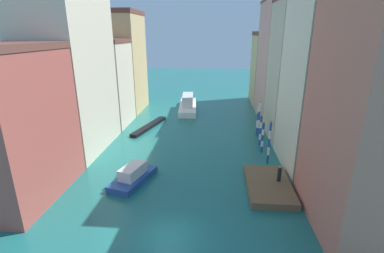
{
  "coord_description": "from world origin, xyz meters",
  "views": [
    {
      "loc": [
        3.08,
        -16.44,
        13.92
      ],
      "look_at": [
        -0.07,
        20.76,
        1.5
      ],
      "focal_mm": 26.29,
      "sensor_mm": 36.0,
      "label": 1
    }
  ],
  "objects_px": {
    "mooring_pole_0": "(269,142)",
    "mooring_pole_3": "(259,118)",
    "motorboat_0": "(133,176)",
    "mooring_pole_1": "(263,136)",
    "person_on_dock": "(279,174)",
    "vaporetto_white": "(188,105)",
    "mooring_pole_4": "(258,119)",
    "waterfront_dock": "(269,185)",
    "gondola_black": "(149,126)",
    "mooring_pole_2": "(260,130)"
  },
  "relations": [
    {
      "from": "mooring_pole_3",
      "to": "motorboat_0",
      "type": "height_order",
      "value": "mooring_pole_3"
    },
    {
      "from": "mooring_pole_3",
      "to": "vaporetto_white",
      "type": "bearing_deg",
      "value": 130.2
    },
    {
      "from": "mooring_pole_1",
      "to": "motorboat_0",
      "type": "height_order",
      "value": "mooring_pole_1"
    },
    {
      "from": "mooring_pole_4",
      "to": "vaporetto_white",
      "type": "xyz_separation_m",
      "value": [
        -11.25,
        12.69,
        -1.22
      ]
    },
    {
      "from": "waterfront_dock",
      "to": "gondola_black",
      "type": "height_order",
      "value": "waterfront_dock"
    },
    {
      "from": "mooring_pole_4",
      "to": "vaporetto_white",
      "type": "bearing_deg",
      "value": 131.57
    },
    {
      "from": "waterfront_dock",
      "to": "mooring_pole_1",
      "type": "xyz_separation_m",
      "value": [
        0.63,
        8.66,
        1.73
      ]
    },
    {
      "from": "person_on_dock",
      "to": "mooring_pole_3",
      "type": "distance_m",
      "value": 14.08
    },
    {
      "from": "gondola_black",
      "to": "motorboat_0",
      "type": "bearing_deg",
      "value": -82.34
    },
    {
      "from": "waterfront_dock",
      "to": "motorboat_0",
      "type": "height_order",
      "value": "motorboat_0"
    },
    {
      "from": "person_on_dock",
      "to": "vaporetto_white",
      "type": "xyz_separation_m",
      "value": [
        -11.35,
        27.42,
        -0.34
      ]
    },
    {
      "from": "mooring_pole_0",
      "to": "mooring_pole_2",
      "type": "xyz_separation_m",
      "value": [
        -0.17,
        5.23,
        -0.4
      ]
    },
    {
      "from": "mooring_pole_4",
      "to": "gondola_black",
      "type": "xyz_separation_m",
      "value": [
        -16.14,
        1.63,
        -2.03
      ]
    },
    {
      "from": "mooring_pole_3",
      "to": "motorboat_0",
      "type": "xyz_separation_m",
      "value": [
        -13.98,
        -14.19,
        -1.98
      ]
    },
    {
      "from": "vaporetto_white",
      "to": "motorboat_0",
      "type": "bearing_deg",
      "value": -95.51
    },
    {
      "from": "mooring_pole_1",
      "to": "motorboat_0",
      "type": "relative_size",
      "value": 0.67
    },
    {
      "from": "waterfront_dock",
      "to": "mooring_pole_4",
      "type": "relative_size",
      "value": 1.61
    },
    {
      "from": "mooring_pole_4",
      "to": "gondola_black",
      "type": "relative_size",
      "value": 0.47
    },
    {
      "from": "mooring_pole_2",
      "to": "mooring_pole_4",
      "type": "relative_size",
      "value": 0.95
    },
    {
      "from": "vaporetto_white",
      "to": "mooring_pole_3",
      "type": "bearing_deg",
      "value": -49.8
    },
    {
      "from": "person_on_dock",
      "to": "mooring_pole_4",
      "type": "xyz_separation_m",
      "value": [
        -0.1,
        14.73,
        0.89
      ]
    },
    {
      "from": "mooring_pole_3",
      "to": "vaporetto_white",
      "type": "xyz_separation_m",
      "value": [
        -11.32,
        13.4,
        -1.56
      ]
    },
    {
      "from": "motorboat_0",
      "to": "vaporetto_white",
      "type": "bearing_deg",
      "value": 84.49
    },
    {
      "from": "mooring_pole_3",
      "to": "gondola_black",
      "type": "xyz_separation_m",
      "value": [
        -16.21,
        2.34,
        -2.37
      ]
    },
    {
      "from": "mooring_pole_1",
      "to": "gondola_black",
      "type": "relative_size",
      "value": 0.42
    },
    {
      "from": "mooring_pole_0",
      "to": "motorboat_0",
      "type": "distance_m",
      "value": 15.03
    },
    {
      "from": "gondola_black",
      "to": "motorboat_0",
      "type": "height_order",
      "value": "motorboat_0"
    },
    {
      "from": "mooring_pole_1",
      "to": "mooring_pole_2",
      "type": "distance_m",
      "value": 2.16
    },
    {
      "from": "mooring_pole_1",
      "to": "person_on_dock",
      "type": "bearing_deg",
      "value": -87.69
    },
    {
      "from": "person_on_dock",
      "to": "mooring_pole_1",
      "type": "xyz_separation_m",
      "value": [
        -0.33,
        8.31,
        0.67
      ]
    },
    {
      "from": "waterfront_dock",
      "to": "mooring_pole_0",
      "type": "distance_m",
      "value": 6.08
    },
    {
      "from": "mooring_pole_0",
      "to": "mooring_pole_3",
      "type": "height_order",
      "value": "mooring_pole_3"
    },
    {
      "from": "person_on_dock",
      "to": "mooring_pole_4",
      "type": "bearing_deg",
      "value": 90.39
    },
    {
      "from": "mooring_pole_3",
      "to": "motorboat_0",
      "type": "bearing_deg",
      "value": -134.58
    },
    {
      "from": "waterfront_dock",
      "to": "motorboat_0",
      "type": "relative_size",
      "value": 1.19
    },
    {
      "from": "mooring_pole_3",
      "to": "vaporetto_white",
      "type": "relative_size",
      "value": 0.43
    },
    {
      "from": "mooring_pole_2",
      "to": "mooring_pole_3",
      "type": "height_order",
      "value": "mooring_pole_3"
    },
    {
      "from": "waterfront_dock",
      "to": "mooring_pole_4",
      "type": "xyz_separation_m",
      "value": [
        0.87,
        15.08,
        1.95
      ]
    },
    {
      "from": "waterfront_dock",
      "to": "mooring_pole_2",
      "type": "height_order",
      "value": "mooring_pole_2"
    },
    {
      "from": "waterfront_dock",
      "to": "vaporetto_white",
      "type": "relative_size",
      "value": 0.61
    },
    {
      "from": "person_on_dock",
      "to": "mooring_pole_2",
      "type": "bearing_deg",
      "value": 91.6
    },
    {
      "from": "person_on_dock",
      "to": "vaporetto_white",
      "type": "distance_m",
      "value": 29.68
    },
    {
      "from": "vaporetto_white",
      "to": "motorboat_0",
      "type": "height_order",
      "value": "vaporetto_white"
    },
    {
      "from": "mooring_pole_0",
      "to": "mooring_pole_1",
      "type": "xyz_separation_m",
      "value": [
        -0.21,
        3.07,
        -0.52
      ]
    },
    {
      "from": "mooring_pole_2",
      "to": "vaporetto_white",
      "type": "height_order",
      "value": "mooring_pole_2"
    },
    {
      "from": "motorboat_0",
      "to": "mooring_pole_2",
      "type": "bearing_deg",
      "value": 37.79
    },
    {
      "from": "mooring_pole_1",
      "to": "mooring_pole_3",
      "type": "relative_size",
      "value": 0.78
    },
    {
      "from": "waterfront_dock",
      "to": "motorboat_0",
      "type": "distance_m",
      "value": 13.06
    },
    {
      "from": "person_on_dock",
      "to": "mooring_pole_4",
      "type": "distance_m",
      "value": 14.76
    },
    {
      "from": "vaporetto_white",
      "to": "gondola_black",
      "type": "bearing_deg",
      "value": -113.85
    }
  ]
}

